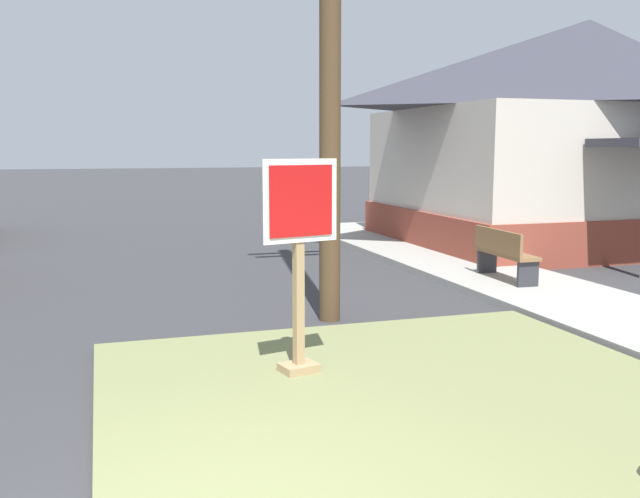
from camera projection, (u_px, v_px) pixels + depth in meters
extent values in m
cube|color=olive|center=(423.00, 408.00, 6.15)|extent=(5.53, 5.74, 0.08)
cube|color=#9E9B93|center=(514.00, 283.00, 11.77)|extent=(2.20, 18.80, 0.12)
cube|color=#A3845B|center=(298.00, 271.00, 6.90)|extent=(0.11, 0.11, 2.06)
cube|color=#A3845B|center=(299.00, 367.00, 7.05)|extent=(0.41, 0.35, 0.08)
cube|color=white|center=(301.00, 201.00, 6.76)|extent=(0.79, 0.20, 0.81)
cube|color=red|center=(301.00, 201.00, 6.75)|extent=(0.67, 0.17, 0.69)
cylinder|color=black|center=(215.00, 413.00, 6.12)|extent=(0.70, 0.70, 0.02)
cube|color=brown|center=(507.00, 254.00, 11.71)|extent=(0.45, 1.49, 0.06)
cube|color=brown|center=(498.00, 241.00, 11.63)|extent=(0.10, 1.47, 0.38)
cube|color=#2D2D33|center=(528.00, 274.00, 11.12)|extent=(0.36, 0.07, 0.41)
cube|color=#2D2D33|center=(487.00, 261.00, 12.37)|extent=(0.36, 0.07, 0.41)
cube|color=brown|center=(579.00, 224.00, 17.22)|extent=(8.84, 6.29, 0.90)
cube|color=beige|center=(583.00, 159.00, 16.99)|extent=(8.67, 6.16, 2.31)
pyramid|color=#33333D|center=(588.00, 65.00, 16.67)|extent=(9.29, 6.60, 2.12)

